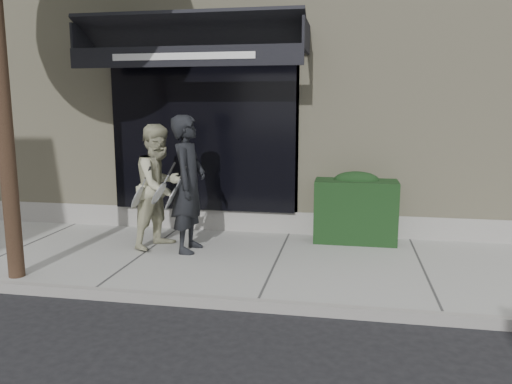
# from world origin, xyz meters

# --- Properties ---
(ground) EXTENTS (80.00, 80.00, 0.00)m
(ground) POSITION_xyz_m (0.00, 0.00, 0.00)
(ground) COLOR black
(ground) RESTS_ON ground
(sidewalk) EXTENTS (20.00, 3.00, 0.12)m
(sidewalk) POSITION_xyz_m (0.00, 0.00, 0.06)
(sidewalk) COLOR #9E9F99
(sidewalk) RESTS_ON ground
(curb) EXTENTS (20.00, 0.10, 0.14)m
(curb) POSITION_xyz_m (0.00, -1.55, 0.07)
(curb) COLOR gray
(curb) RESTS_ON ground
(building_facade) EXTENTS (14.30, 8.04, 5.64)m
(building_facade) POSITION_xyz_m (-0.01, 4.96, 2.74)
(building_facade) COLOR tan
(building_facade) RESTS_ON ground
(hedge) EXTENTS (1.30, 0.70, 1.14)m
(hedge) POSITION_xyz_m (1.10, 1.25, 0.66)
(hedge) COLOR black
(hedge) RESTS_ON sidewalk
(pedestrian_front) EXTENTS (0.68, 0.85, 2.04)m
(pedestrian_front) POSITION_xyz_m (-1.37, 0.22, 1.14)
(pedestrian_front) COLOR black
(pedestrian_front) RESTS_ON sidewalk
(pedestrian_back) EXTENTS (1.02, 1.13, 1.90)m
(pedestrian_back) POSITION_xyz_m (-1.87, 0.35, 1.07)
(pedestrian_back) COLOR #B5B390
(pedestrian_back) RESTS_ON sidewalk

